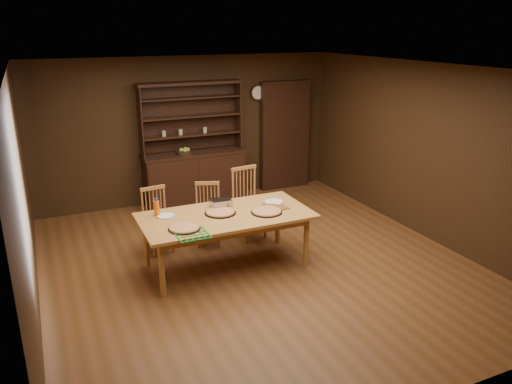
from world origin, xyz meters
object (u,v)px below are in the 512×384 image
china_hutch (194,171)px  juice_bottle (157,208)px  chair_left (157,218)px  chair_center (208,212)px  dining_table (226,219)px  chair_right (247,200)px

china_hutch → juice_bottle: bearing=-117.9°
chair_left → chair_center: chair_left is taller
dining_table → chair_center: size_ratio=2.41×
dining_table → juice_bottle: 0.91m
dining_table → chair_center: bearing=87.2°
chair_center → chair_right: (0.63, -0.00, 0.09)m
china_hutch → chair_center: 1.83m
dining_table → chair_right: size_ratio=2.05×
china_hutch → chair_left: china_hutch is taller
china_hutch → chair_left: size_ratio=2.32×
chair_center → china_hutch: bearing=98.6°
chair_left → juice_bottle: 0.69m
dining_table → chair_left: size_ratio=2.37×
chair_center → juice_bottle: bearing=-128.7°
chair_right → dining_table: bearing=-136.1°
china_hutch → juice_bottle: china_hutch is taller
china_hutch → chair_center: size_ratio=2.36×
dining_table → chair_right: (0.67, 0.85, -0.11)m
chair_center → juice_bottle: 1.08m
china_hutch → chair_right: china_hutch is taller
chair_center → chair_right: bearing=19.7°
china_hutch → chair_left: (-1.11, -1.75, -0.10)m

